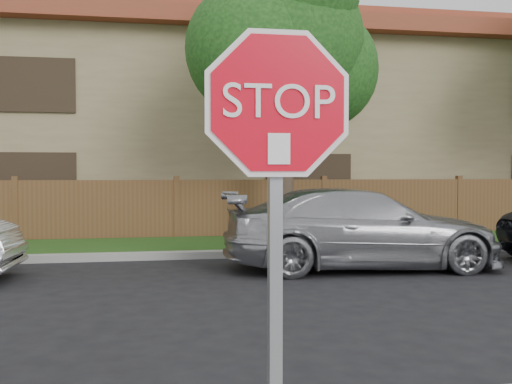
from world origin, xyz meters
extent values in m
cube|color=gray|center=(0.00, 8.15, 0.07)|extent=(70.00, 0.30, 0.15)
cube|color=#1E4714|center=(0.00, 9.80, 0.06)|extent=(70.00, 3.00, 0.12)
cube|color=brown|center=(0.00, 11.40, 0.80)|extent=(70.00, 0.12, 1.60)
cube|color=#93805B|center=(0.00, 17.00, 3.00)|extent=(34.00, 8.00, 6.00)
cube|color=brown|center=(0.00, 17.00, 6.25)|extent=(35.20, 9.20, 0.50)
cube|color=brown|center=(0.00, 17.00, 6.85)|extent=(33.00, 5.50, 0.70)
cylinder|color=#382B21|center=(2.50, 9.70, 1.96)|extent=(0.44, 0.44, 3.92)
sphere|color=#143A11|center=(2.50, 9.70, 4.90)|extent=(3.80, 3.80, 3.80)
sphere|color=#143A11|center=(3.40, 10.00, 4.34)|extent=(3.00, 3.00, 3.00)
sphere|color=#143A11|center=(1.70, 9.30, 4.62)|extent=(3.20, 3.20, 3.20)
cube|color=gray|center=(-0.10, -1.44, 1.25)|extent=(0.07, 0.06, 2.30)
cylinder|color=white|center=(-0.10, -1.50, 2.15)|extent=(1.01, 0.02, 1.01)
cylinder|color=red|center=(-0.10, -1.51, 2.15)|extent=(0.93, 0.02, 0.93)
cube|color=white|center=(-0.10, -1.53, 1.93)|extent=(0.11, 0.00, 0.15)
imported|color=#A2A3A9|center=(3.18, 6.26, 0.75)|extent=(5.29, 2.42, 1.50)
camera|label=1|loc=(-0.73, -4.35, 1.82)|focal=42.00mm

